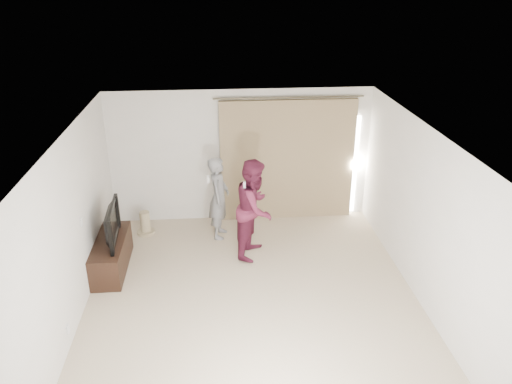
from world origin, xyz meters
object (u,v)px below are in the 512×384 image
tv_console (111,255)px  person_woman (255,208)px  person_man (219,198)px  tv (107,224)px

tv_console → person_woman: (2.41, 0.30, 0.61)m
tv_console → person_man: bearing=28.7°
tv → person_woman: bearing=-86.1°
person_man → person_woman: bearing=-49.1°
tv → person_man: size_ratio=0.67×
tv_console → person_man: (1.81, 0.99, 0.51)m
tv → tv_console: bearing=-0.0°
tv_console → person_woman: bearing=7.1°
person_man → person_woman: size_ratio=0.89×
person_man → person_woman: 0.92m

